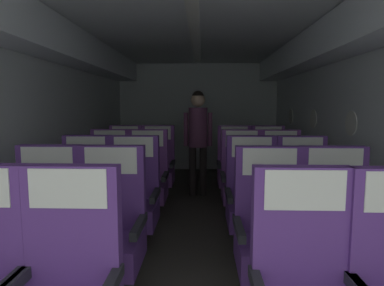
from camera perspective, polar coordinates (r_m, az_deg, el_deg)
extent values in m
cube|color=#3D3833|center=(3.70, 0.26, -15.20)|extent=(3.58, 7.32, 0.02)
cube|color=silver|center=(3.87, -25.62, 2.53)|extent=(0.08, 6.92, 2.27)
cube|color=silver|center=(3.79, 26.74, 2.41)|extent=(0.08, 6.92, 2.27)
cube|color=silver|center=(3.55, 0.28, 21.31)|extent=(3.46, 6.92, 0.06)
cube|color=#B6BBBB|center=(6.92, 1.03, 4.68)|extent=(3.46, 0.06, 2.27)
cube|color=silver|center=(3.83, -23.09, 16.35)|extent=(0.39, 6.64, 0.36)
cube|color=silver|center=(3.76, 24.12, 16.50)|extent=(0.39, 6.64, 0.36)
cube|color=white|center=(3.54, 0.28, 20.69)|extent=(0.12, 6.23, 0.02)
cylinder|color=white|center=(3.77, 26.15, 3.11)|extent=(0.01, 0.26, 0.26)
cylinder|color=white|center=(4.85, 20.54, 3.98)|extent=(0.01, 0.26, 0.26)
cylinder|color=white|center=(5.95, 16.98, 4.52)|extent=(0.01, 0.26, 0.26)
cube|color=#5B3384|center=(1.84, -20.13, -13.53)|extent=(0.49, 0.09, 0.64)
cube|color=silver|center=(1.74, -21.02, -7.50)|extent=(0.39, 0.01, 0.20)
cube|color=#5B3384|center=(1.79, 18.51, -14.04)|extent=(0.49, 0.09, 0.64)
cube|color=silver|center=(1.68, 19.26, -7.87)|extent=(0.39, 0.01, 0.20)
cube|color=#38383D|center=(2.81, -24.77, -20.62)|extent=(0.18, 0.18, 0.21)
cube|color=#5B3384|center=(2.72, -24.99, -16.66)|extent=(0.49, 0.51, 0.21)
cube|color=#5B3384|center=(2.77, -23.48, -6.91)|extent=(0.49, 0.09, 0.64)
cube|color=#28282D|center=(2.56, -20.37, -13.28)|extent=(0.05, 0.43, 0.06)
cube|color=#28282D|center=(2.77, -29.65, -12.23)|extent=(0.05, 0.43, 0.06)
cube|color=silver|center=(2.69, -24.14, -2.76)|extent=(0.39, 0.01, 0.20)
cube|color=#38383D|center=(2.64, -14.53, -22.12)|extent=(0.18, 0.18, 0.21)
cube|color=#5B3384|center=(2.54, -14.68, -17.95)|extent=(0.49, 0.51, 0.21)
cube|color=#5B3384|center=(2.59, -13.65, -7.45)|extent=(0.49, 0.09, 0.64)
cube|color=#28282D|center=(2.41, -9.29, -14.16)|extent=(0.05, 0.43, 0.06)
cube|color=#28282D|center=(2.54, -20.04, -13.39)|extent=(0.05, 0.43, 0.06)
cube|color=silver|center=(2.50, -14.08, -3.03)|extent=(0.39, 0.01, 0.20)
cube|color=#38383D|center=(2.73, 24.38, -21.48)|extent=(0.18, 0.18, 0.21)
cube|color=#5B3384|center=(2.64, 24.60, -17.42)|extent=(0.49, 0.51, 0.21)
cube|color=#5B3384|center=(2.69, 23.32, -7.32)|extent=(0.49, 0.09, 0.64)
cube|color=#28282D|center=(2.67, 29.60, -12.94)|extent=(0.05, 0.43, 0.06)
cube|color=#28282D|center=(2.49, 19.67, -13.84)|extent=(0.05, 0.43, 0.06)
cube|color=silver|center=(2.60, 23.93, -3.05)|extent=(0.39, 0.01, 0.20)
cube|color=#38383D|center=(2.58, 13.70, -22.77)|extent=(0.18, 0.18, 0.21)
cube|color=#5B3384|center=(2.49, 13.84, -18.53)|extent=(0.49, 0.51, 0.21)
cube|color=#5B3384|center=(2.53, 13.12, -7.76)|extent=(0.49, 0.09, 0.64)
cube|color=#28282D|center=(2.47, 19.47, -13.99)|extent=(0.05, 0.43, 0.06)
cube|color=#28282D|center=(2.37, 8.22, -14.52)|extent=(0.05, 0.43, 0.06)
cube|color=silver|center=(2.44, 13.48, -3.24)|extent=(0.39, 0.01, 0.20)
cube|color=#38383D|center=(3.50, -18.56, -14.82)|extent=(0.18, 0.18, 0.21)
cube|color=#5B3384|center=(3.43, -18.69, -11.54)|extent=(0.49, 0.51, 0.21)
cube|color=#5B3384|center=(3.52, -17.76, -3.89)|extent=(0.49, 0.09, 0.64)
cube|color=#28282D|center=(3.30, -14.94, -8.59)|extent=(0.05, 0.43, 0.06)
cube|color=#28282D|center=(3.47, -22.49, -8.15)|extent=(0.05, 0.43, 0.06)
cube|color=silver|center=(3.44, -18.16, -0.58)|extent=(0.39, 0.01, 0.20)
cube|color=#38383D|center=(3.35, -10.52, -15.59)|extent=(0.18, 0.18, 0.21)
cube|color=#5B3384|center=(3.27, -10.59, -12.18)|extent=(0.49, 0.51, 0.21)
cube|color=#5B3384|center=(3.36, -9.99, -4.15)|extent=(0.49, 0.09, 0.64)
cube|color=#28282D|center=(3.18, -6.47, -9.01)|extent=(0.05, 0.43, 0.06)
cube|color=#28282D|center=(3.28, -14.74, -8.71)|extent=(0.05, 0.43, 0.06)
cube|color=silver|center=(3.28, -10.24, -0.68)|extent=(0.39, 0.01, 0.20)
cube|color=#38383D|center=(3.44, 19.10, -15.25)|extent=(0.18, 0.18, 0.21)
cube|color=#5B3384|center=(3.37, 19.24, -11.92)|extent=(0.49, 0.51, 0.21)
cube|color=#5B3384|center=(3.45, 18.48, -4.11)|extent=(0.49, 0.09, 0.64)
cube|color=#28282D|center=(3.39, 23.20, -8.52)|extent=(0.05, 0.43, 0.06)
cube|color=#28282D|center=(3.25, 15.36, -8.86)|extent=(0.05, 0.43, 0.06)
cube|color=silver|center=(3.37, 18.85, -0.74)|extent=(0.39, 0.01, 0.20)
cube|color=#38383D|center=(3.33, 10.56, -15.68)|extent=(0.18, 0.18, 0.21)
cube|color=#5B3384|center=(3.26, 10.64, -12.26)|extent=(0.49, 0.51, 0.21)
cube|color=#5B3384|center=(3.35, 10.25, -4.19)|extent=(0.49, 0.09, 0.64)
cube|color=#28282D|center=(3.25, 14.86, -8.84)|extent=(0.05, 0.43, 0.06)
cube|color=#28282D|center=(3.18, 6.46, -9.01)|extent=(0.05, 0.43, 0.06)
cube|color=silver|center=(3.27, 10.45, -0.71)|extent=(0.39, 0.01, 0.20)
cube|color=#38383D|center=(4.23, -14.55, -10.91)|extent=(0.18, 0.18, 0.21)
cube|color=#753D8E|center=(4.18, -14.64, -8.15)|extent=(0.49, 0.51, 0.21)
cube|color=#753D8E|center=(4.29, -14.02, -1.93)|extent=(0.49, 0.09, 0.64)
cube|color=#28282D|center=(4.07, -11.52, -5.62)|extent=(0.05, 0.43, 0.06)
cube|color=#28282D|center=(4.20, -17.80, -5.42)|extent=(0.05, 0.43, 0.06)
cube|color=silver|center=(4.21, -14.28, 0.81)|extent=(0.39, 0.01, 0.20)
cube|color=#38383D|center=(4.12, -7.99, -11.25)|extent=(0.18, 0.18, 0.21)
cube|color=#753D8E|center=(4.06, -8.04, -8.42)|extent=(0.49, 0.51, 0.21)
cube|color=#753D8E|center=(4.17, -7.65, -2.02)|extent=(0.49, 0.09, 0.64)
cube|color=#28282D|center=(3.98, -4.73, -5.79)|extent=(0.05, 0.43, 0.06)
cube|color=#28282D|center=(4.06, -11.37, -5.65)|extent=(0.05, 0.43, 0.06)
cube|color=silver|center=(4.10, -7.80, 0.79)|extent=(0.39, 0.01, 0.20)
cube|color=#38383D|center=(4.17, 15.50, -11.19)|extent=(0.18, 0.18, 0.21)
cube|color=#753D8E|center=(4.12, 15.59, -8.40)|extent=(0.49, 0.51, 0.21)
cube|color=#753D8E|center=(4.23, 15.10, -2.08)|extent=(0.49, 0.09, 0.64)
cube|color=#28282D|center=(4.13, 18.86, -5.67)|extent=(0.05, 0.43, 0.06)
cube|color=#28282D|center=(4.02, 12.40, -5.80)|extent=(0.05, 0.43, 0.06)
cube|color=silver|center=(4.15, 15.34, 0.69)|extent=(0.39, 0.01, 0.20)
cube|color=#38383D|center=(4.10, 8.77, -11.34)|extent=(0.18, 0.18, 0.21)
cube|color=#753D8E|center=(4.04, 8.82, -8.50)|extent=(0.49, 0.51, 0.21)
cube|color=#753D8E|center=(4.16, 8.58, -2.07)|extent=(0.49, 0.09, 0.64)
cube|color=#28282D|center=(4.03, 12.21, -5.75)|extent=(0.05, 0.43, 0.06)
cube|color=#28282D|center=(3.98, 5.49, -5.81)|extent=(0.05, 0.43, 0.06)
cube|color=silver|center=(4.08, 8.71, 0.76)|extent=(0.39, 0.01, 0.20)
cube|color=#38383D|center=(5.00, -11.88, -8.13)|extent=(0.18, 0.18, 0.21)
cube|color=#753D8E|center=(4.95, -11.94, -5.77)|extent=(0.49, 0.51, 0.21)
cube|color=#753D8E|center=(5.08, -11.50, -0.56)|extent=(0.49, 0.09, 0.64)
cube|color=#28282D|center=(4.86, -9.29, -3.59)|extent=(0.05, 0.43, 0.06)
cube|color=#28282D|center=(4.97, -14.63, -3.49)|extent=(0.05, 0.43, 0.06)
cube|color=silver|center=(5.01, -11.68, 1.76)|extent=(0.39, 0.01, 0.20)
cube|color=#38383D|center=(4.91, -6.16, -8.28)|extent=(0.18, 0.18, 0.21)
cube|color=#753D8E|center=(4.86, -6.19, -5.88)|extent=(0.49, 0.51, 0.21)
cube|color=#753D8E|center=(4.99, -5.93, -0.59)|extent=(0.49, 0.09, 0.64)
cube|color=#28282D|center=(4.80, -3.44, -3.65)|extent=(0.05, 0.43, 0.06)
cube|color=#28282D|center=(4.86, -8.97, -3.58)|extent=(0.05, 0.43, 0.06)
cube|color=silver|center=(4.92, -6.03, 1.78)|extent=(0.39, 0.01, 0.20)
cube|color=#38383D|center=(4.96, 13.38, -8.27)|extent=(0.18, 0.18, 0.21)
cube|color=#753D8E|center=(4.91, 13.44, -5.90)|extent=(0.49, 0.51, 0.21)
cube|color=#753D8E|center=(5.04, 13.10, -0.65)|extent=(0.49, 0.09, 0.64)
cube|color=#28282D|center=(4.93, 16.19, -3.63)|extent=(0.05, 0.43, 0.06)
cube|color=#28282D|center=(4.83, 10.77, -3.68)|extent=(0.05, 0.43, 0.06)
cube|color=silver|center=(4.97, 13.27, 1.69)|extent=(0.39, 0.01, 0.20)
cube|color=#38383D|center=(4.87, 7.50, -8.43)|extent=(0.18, 0.18, 0.21)
cube|color=#753D8E|center=(4.82, 7.54, -6.01)|extent=(0.49, 0.51, 0.21)
cube|color=#753D8E|center=(4.95, 7.37, -0.67)|extent=(0.49, 0.09, 0.64)
cube|color=#28282D|center=(4.81, 10.36, -3.72)|extent=(0.05, 0.43, 0.06)
cube|color=#28282D|center=(4.76, 4.75, -3.73)|extent=(0.05, 0.43, 0.06)
cube|color=silver|center=(4.88, 7.46, 1.72)|extent=(0.39, 0.01, 0.20)
cylinder|color=black|center=(4.95, 0.10, -4.94)|extent=(0.11, 0.11, 0.75)
cylinder|color=black|center=(4.95, 1.96, -4.95)|extent=(0.11, 0.11, 0.75)
cylinder|color=#5B2D4C|center=(4.86, 1.04, 2.78)|extent=(0.28, 0.28, 0.59)
cylinder|color=#5B2D4C|center=(4.86, -1.08, 2.44)|extent=(0.07, 0.07, 0.50)
cylinder|color=#5B2D4C|center=(4.86, 3.17, 2.43)|extent=(0.07, 0.07, 0.50)
sphere|color=tan|center=(4.85, 1.05, 7.61)|extent=(0.21, 0.21, 0.21)
sphere|color=black|center=(4.85, 1.06, 8.11)|extent=(0.18, 0.18, 0.18)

